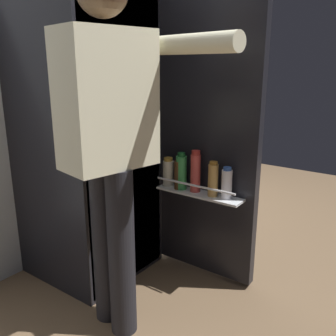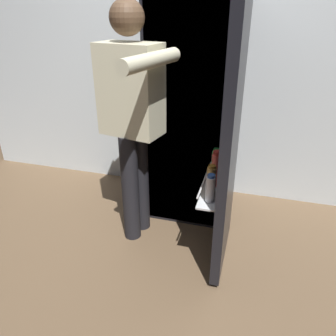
% 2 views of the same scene
% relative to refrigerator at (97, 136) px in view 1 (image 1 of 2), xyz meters
% --- Properties ---
extents(ground_plane, '(5.85, 5.85, 0.00)m').
position_rel_refrigerator_xyz_m(ground_plane, '(-0.03, -0.49, -0.82)').
color(ground_plane, brown).
extents(kitchen_wall, '(4.40, 0.10, 2.62)m').
position_rel_refrigerator_xyz_m(kitchen_wall, '(-0.03, 0.41, 0.49)').
color(kitchen_wall, silver).
rests_on(kitchen_wall, ground_plane).
extents(refrigerator, '(0.67, 1.20, 1.64)m').
position_rel_refrigerator_xyz_m(refrigerator, '(0.00, 0.00, 0.00)').
color(refrigerator, black).
rests_on(refrigerator, ground_plane).
extents(person, '(0.52, 0.73, 1.58)m').
position_rel_refrigerator_xyz_m(person, '(-0.33, -0.43, 0.12)').
color(person, black).
rests_on(person, ground_plane).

